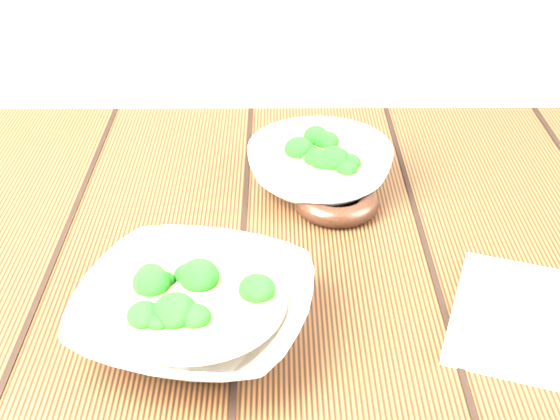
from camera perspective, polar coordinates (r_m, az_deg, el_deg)
name	(u,v)px	position (r m, az deg, el deg)	size (l,w,h in m)	color
table	(262,354)	(0.89, -1.35, -10.47)	(1.20, 0.80, 0.75)	#37200F
soup_bowl_front	(194,311)	(0.72, -6.28, -7.36)	(0.26, 0.26, 0.06)	silver
soup_bowl_back	(320,165)	(0.95, 2.91, 3.28)	(0.22, 0.22, 0.06)	silver
trivet	(337,201)	(0.91, 4.18, 0.68)	(0.10, 0.10, 0.02)	black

